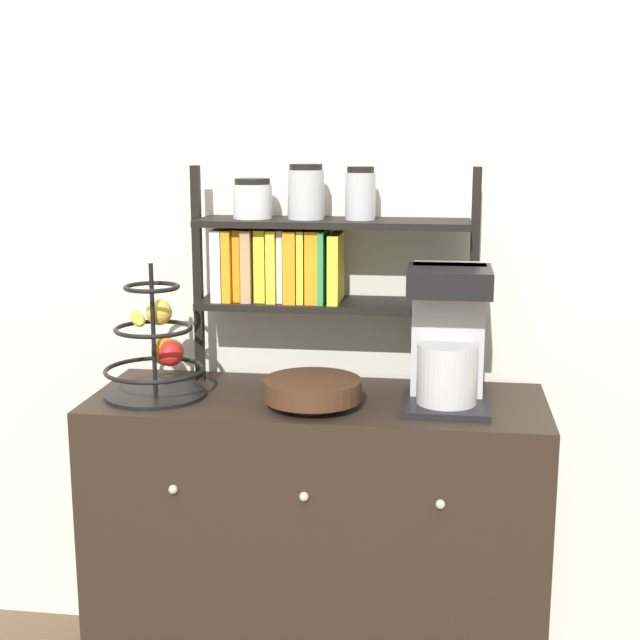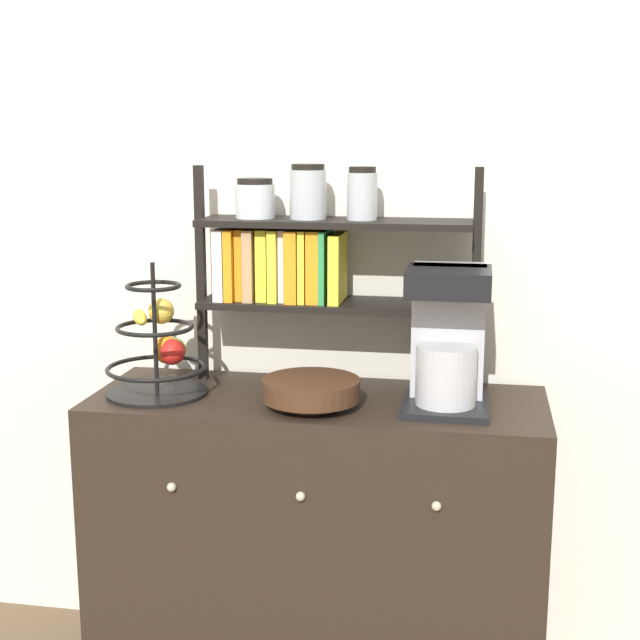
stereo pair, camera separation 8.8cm
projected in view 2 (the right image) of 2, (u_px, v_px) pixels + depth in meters
The scene contains 6 objects.
wall_back at pixel (334, 217), 2.54m from camera, with size 7.00×0.05×2.60m, color silver.
sideboard at pixel (317, 544), 2.46m from camera, with size 1.21×0.47×0.84m.
coffee_maker at pixel (448, 337), 2.27m from camera, with size 0.22×0.25×0.36m.
fruit_stand at pixel (160, 350), 2.40m from camera, with size 0.27×0.27×0.36m.
wooden_bowl at pixel (310, 391), 2.28m from camera, with size 0.25×0.25×0.07m.
shelf_hutch at pixel (303, 252), 2.44m from camera, with size 0.79×0.20×0.61m.
Camera 2 is at (0.41, -2.02, 1.52)m, focal length 50.00 mm.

